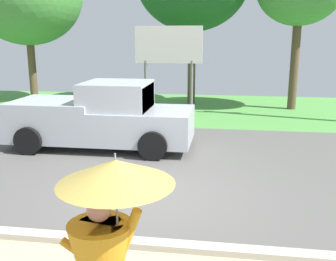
{
  "coord_description": "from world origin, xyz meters",
  "views": [
    {
      "loc": [
        1.36,
        -7.26,
        3.11
      ],
      "look_at": [
        0.13,
        1.0,
        1.1
      ],
      "focal_mm": 41.91,
      "sensor_mm": 36.0,
      "label": 1
    }
  ],
  "objects": [
    {
      "name": "ground_plane",
      "position": [
        0.0,
        2.95,
        -0.05
      ],
      "size": [
        40.0,
        22.0,
        0.2
      ],
      "color": "#565451"
    },
    {
      "name": "monk_pedestrian",
      "position": [
        0.3,
        -4.12,
        1.12
      ],
      "size": [
        1.1,
        1.05,
        2.13
      ],
      "rotation": [
        0.0,
        0.0,
        0.03
      ],
      "color": "orange",
      "rests_on": "ground_plane"
    },
    {
      "name": "roadside_billboard",
      "position": [
        -0.87,
        7.87,
        2.55
      ],
      "size": [
        2.6,
        0.12,
        3.5
      ],
      "color": "slate",
      "rests_on": "ground_plane"
    },
    {
      "name": "pickup_truck",
      "position": [
        -2.12,
        3.27,
        0.87
      ],
      "size": [
        5.2,
        2.28,
        1.88
      ],
      "rotation": [
        0.0,
        0.0,
        0.1
      ],
      "color": "#ADB2BA",
      "rests_on": "ground_plane"
    }
  ]
}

